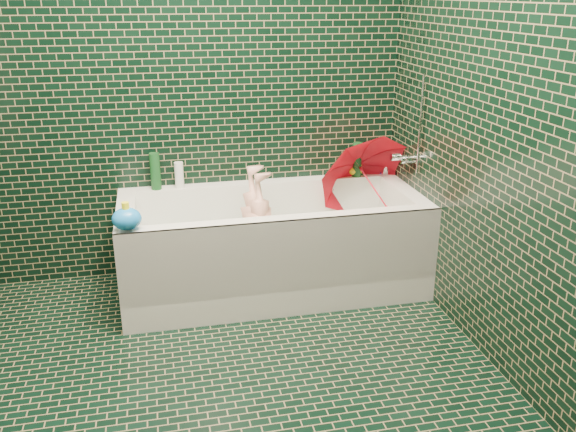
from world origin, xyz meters
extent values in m
plane|color=black|center=(0.00, 0.00, 0.00)|extent=(2.80, 2.80, 0.00)
plane|color=black|center=(0.00, 1.40, 1.25)|extent=(2.80, 0.00, 2.80)
plane|color=black|center=(0.00, -1.40, 1.25)|extent=(2.80, 0.00, 2.80)
plane|color=black|center=(1.30, 0.00, 1.25)|extent=(0.00, 2.80, 2.80)
cube|color=white|center=(0.45, 1.02, 0.07)|extent=(1.70, 0.75, 0.15)
cube|color=white|center=(0.45, 1.35, 0.35)|extent=(1.70, 0.10, 0.40)
cube|color=white|center=(0.45, 0.70, 0.35)|extent=(1.70, 0.10, 0.40)
cube|color=white|center=(1.25, 1.02, 0.35)|extent=(0.10, 0.55, 0.40)
cube|color=white|center=(-0.35, 1.02, 0.35)|extent=(0.10, 0.55, 0.40)
cube|color=white|center=(0.45, 0.66, 0.28)|extent=(1.70, 0.02, 0.55)
cube|color=green|center=(0.45, 1.02, 0.16)|extent=(1.35, 0.47, 0.01)
cube|color=silver|center=(0.45, 1.02, 0.30)|extent=(1.48, 0.53, 0.00)
cylinder|color=silver|center=(1.28, 1.02, 0.73)|extent=(0.14, 0.05, 0.05)
cylinder|color=silver|center=(1.20, 1.08, 0.73)|extent=(0.05, 0.04, 0.04)
cylinder|color=silver|center=(1.27, 0.92, 0.95)|extent=(0.01, 0.01, 0.55)
imported|color=#D89987|center=(0.38, 0.99, 0.31)|extent=(0.85, 0.34, 0.23)
imported|color=red|center=(1.09, 1.12, 0.54)|extent=(0.75, 0.75, 0.82)
imported|color=white|center=(1.23, 1.33, 0.55)|extent=(0.12, 0.12, 0.24)
imported|color=#4D1B68|center=(1.25, 1.33, 0.55)|extent=(0.09, 0.09, 0.18)
imported|color=#12411B|center=(1.07, 1.35, 0.55)|extent=(0.15, 0.15, 0.19)
cylinder|color=#12411B|center=(1.05, 1.33, 0.66)|extent=(0.07, 0.07, 0.22)
cylinder|color=silver|center=(1.25, 1.35, 0.64)|extent=(0.06, 0.06, 0.17)
cylinder|color=#12411B|center=(-0.18, 1.34, 0.66)|extent=(0.06, 0.06, 0.22)
cylinder|color=white|center=(-0.04, 1.34, 0.63)|extent=(0.06, 0.06, 0.15)
ellipsoid|color=#FFF51A|center=(1.05, 1.34, 0.59)|extent=(0.11, 0.10, 0.07)
sphere|color=#FFF51A|center=(1.08, 1.35, 0.63)|extent=(0.04, 0.04, 0.04)
cone|color=orange|center=(1.10, 1.36, 0.62)|extent=(0.02, 0.03, 0.02)
ellipsoid|color=blue|center=(-0.33, 0.70, 0.61)|extent=(0.15, 0.12, 0.11)
cylinder|color=#FFF51A|center=(-0.33, 0.70, 0.67)|extent=(0.04, 0.04, 0.04)
camera|label=1|loc=(-0.17, -2.16, 1.65)|focal=38.00mm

